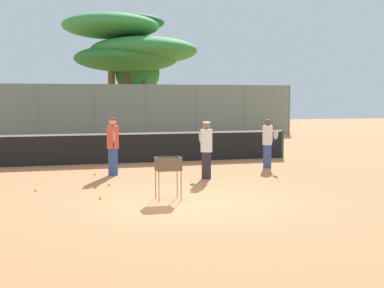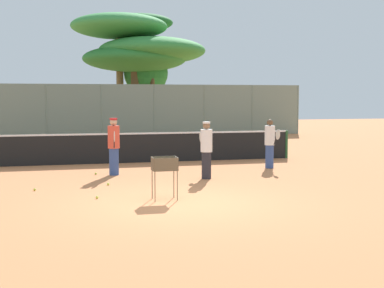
% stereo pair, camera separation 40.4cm
% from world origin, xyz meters
% --- Properties ---
extents(ground_plane, '(80.00, 80.00, 0.00)m').
position_xyz_m(ground_plane, '(0.00, 0.00, 0.00)').
color(ground_plane, '#D37F4C').
extents(tennis_net, '(12.01, 0.10, 1.07)m').
position_xyz_m(tennis_net, '(0.00, 7.57, 0.56)').
color(tennis_net, '#26592D').
rests_on(tennis_net, ground_plane).
extents(back_fence, '(24.94, 0.08, 3.09)m').
position_xyz_m(back_fence, '(0.00, 20.16, 1.54)').
color(back_fence, gray).
rests_on(back_fence, ground_plane).
extents(tree_0, '(6.26, 6.26, 7.69)m').
position_xyz_m(tree_0, '(1.54, 24.00, 6.82)').
color(tree_0, brown).
rests_on(tree_0, ground_plane).
extents(tree_1, '(6.87, 6.87, 6.18)m').
position_xyz_m(tree_1, '(3.54, 23.11, 5.31)').
color(tree_1, brown).
rests_on(tree_1, ground_plane).
extents(tree_2, '(2.97, 2.97, 5.44)m').
position_xyz_m(tree_2, '(3.32, 24.37, 3.90)').
color(tree_2, brown).
rests_on(tree_2, ground_plane).
extents(tree_3, '(6.66, 6.66, 5.62)m').
position_xyz_m(tree_3, '(2.43, 23.35, 4.75)').
color(tree_3, brown).
rests_on(tree_3, ground_plane).
extents(tree_4, '(4.48, 4.48, 7.89)m').
position_xyz_m(tree_4, '(3.04, 25.01, 7.00)').
color(tree_4, brown).
rests_on(tree_4, ground_plane).
extents(player_white_outfit, '(0.35, 0.91, 1.71)m').
position_xyz_m(player_white_outfit, '(-0.93, 4.72, 0.89)').
color(player_white_outfit, '#334C8C').
rests_on(player_white_outfit, ground_plane).
extents(player_red_cap, '(0.34, 0.89, 1.64)m').
position_xyz_m(player_red_cap, '(1.56, 3.34, 0.85)').
color(player_red_cap, '#26262D').
rests_on(player_red_cap, ground_plane).
extents(player_yellow_shirt, '(0.33, 0.88, 1.60)m').
position_xyz_m(player_yellow_shirt, '(4.20, 5.03, 0.83)').
color(player_yellow_shirt, '#334C8C').
rests_on(player_yellow_shirt, ground_plane).
extents(ball_cart, '(0.56, 0.41, 0.98)m').
position_xyz_m(ball_cart, '(-0.22, 0.54, 0.74)').
color(ball_cart, brown).
rests_on(ball_cart, ground_plane).
extents(tennis_ball_0, '(0.07, 0.07, 0.07)m').
position_xyz_m(tennis_ball_0, '(-1.28, 2.87, 0.03)').
color(tennis_ball_0, '#D1E54C').
rests_on(tennis_ball_0, ground_plane).
extents(tennis_ball_1, '(0.07, 0.07, 0.07)m').
position_xyz_m(tennis_ball_1, '(-1.71, 1.04, 0.03)').
color(tennis_ball_1, '#D1E54C').
rests_on(tennis_ball_1, ground_plane).
extents(tennis_ball_2, '(0.07, 0.07, 0.07)m').
position_xyz_m(tennis_ball_2, '(-3.14, 2.48, 0.03)').
color(tennis_ball_2, '#D1E54C').
rests_on(tennis_ball_2, ground_plane).
extents(tennis_ball_3, '(0.07, 0.07, 0.07)m').
position_xyz_m(tennis_ball_3, '(-1.46, 4.92, 0.03)').
color(tennis_ball_3, '#D1E54C').
rests_on(tennis_ball_3, ground_plane).
extents(parked_car, '(4.20, 1.70, 1.60)m').
position_xyz_m(parked_car, '(-2.54, 24.35, 0.66)').
color(parked_car, '#B2B7BC').
rests_on(parked_car, ground_plane).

